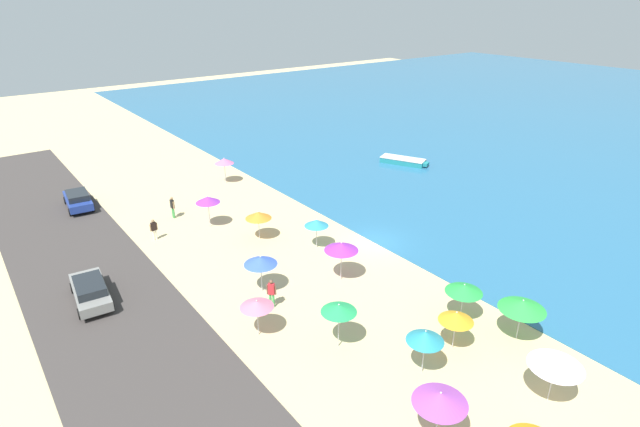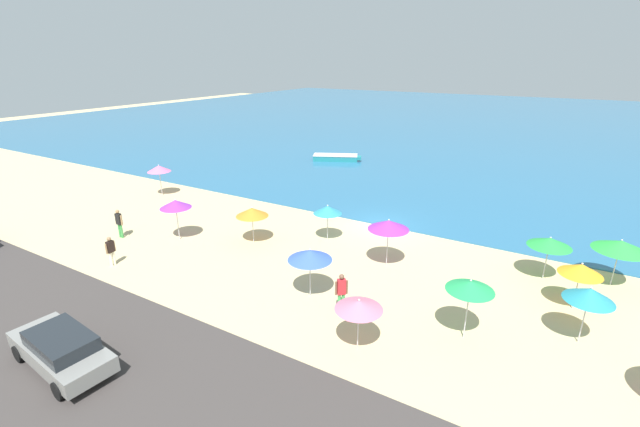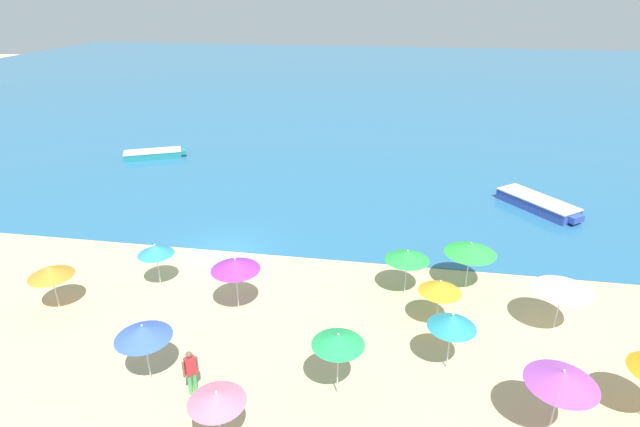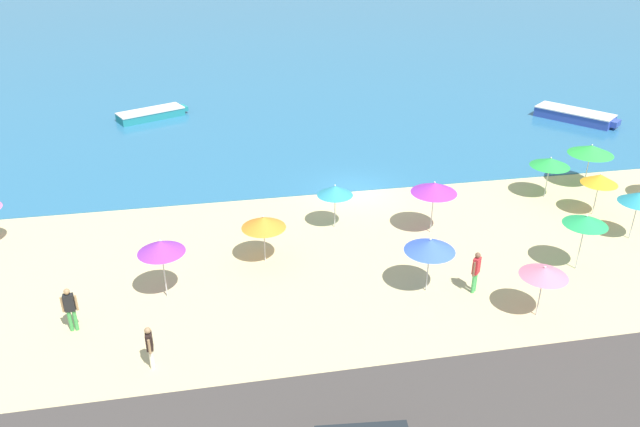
% 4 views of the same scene
% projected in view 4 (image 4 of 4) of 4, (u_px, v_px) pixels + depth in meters
% --- Properties ---
extents(ground_plane, '(160.00, 160.00, 0.00)m').
position_uv_depth(ground_plane, '(355.00, 191.00, 33.89)').
color(ground_plane, '#CFB985').
extents(sea, '(150.00, 110.00, 0.05)m').
position_uv_depth(sea, '(258.00, 19.00, 82.11)').
color(sea, '#296691').
rests_on(sea, ground_plane).
extents(beach_umbrella_0, '(1.83, 1.83, 2.59)m').
position_uv_depth(beach_umbrella_0, '(586.00, 221.00, 25.80)').
color(beach_umbrella_0, '#B2B2B7').
rests_on(beach_umbrella_0, ground_plane).
extents(beach_umbrella_1, '(1.85, 1.85, 2.59)m').
position_uv_depth(beach_umbrella_1, '(161.00, 247.00, 23.96)').
color(beach_umbrella_1, '#B2B2B7').
rests_on(beach_umbrella_1, ground_plane).
extents(beach_umbrella_3, '(1.92, 1.92, 2.24)m').
position_uv_depth(beach_umbrella_3, '(264.00, 222.00, 26.54)').
color(beach_umbrella_3, '#B2B2B7').
rests_on(beach_umbrella_3, ground_plane).
extents(beach_umbrella_4, '(1.80, 1.80, 2.45)m').
position_uv_depth(beach_umbrella_4, '(639.00, 197.00, 28.28)').
color(beach_umbrella_4, '#B2B2B7').
rests_on(beach_umbrella_4, ground_plane).
extents(beach_umbrella_6, '(2.40, 2.40, 2.43)m').
position_uv_depth(beach_umbrella_6, '(591.00, 150.00, 33.68)').
color(beach_umbrella_6, '#B2B2B7').
rests_on(beach_umbrella_6, ground_plane).
extents(beach_umbrella_7, '(2.15, 2.15, 2.64)m').
position_uv_depth(beach_umbrella_7, '(434.00, 188.00, 28.74)').
color(beach_umbrella_7, '#B2B2B7').
rests_on(beach_umbrella_7, ground_plane).
extents(beach_umbrella_8, '(1.77, 1.77, 2.24)m').
position_uv_depth(beach_umbrella_8, '(600.00, 179.00, 30.60)').
color(beach_umbrella_8, '#B2B2B7').
rests_on(beach_umbrella_8, ground_plane).
extents(beach_umbrella_9, '(1.80, 1.80, 2.19)m').
position_uv_depth(beach_umbrella_9, '(544.00, 272.00, 22.97)').
color(beach_umbrella_9, '#B2B2B7').
rests_on(beach_umbrella_9, ground_plane).
extents(beach_umbrella_10, '(2.04, 2.04, 2.28)m').
position_uv_depth(beach_umbrella_10, '(550.00, 162.00, 32.41)').
color(beach_umbrella_10, '#B2B2B7').
rests_on(beach_umbrella_10, ground_plane).
extents(beach_umbrella_13, '(2.03, 2.03, 2.41)m').
position_uv_depth(beach_umbrella_13, '(430.00, 245.00, 24.40)').
color(beach_umbrella_13, '#B2B2B7').
rests_on(beach_umbrella_13, ground_plane).
extents(beach_umbrella_14, '(1.72, 1.72, 2.25)m').
position_uv_depth(beach_umbrella_14, '(335.00, 191.00, 29.37)').
color(beach_umbrella_14, '#B2B2B7').
rests_on(beach_umbrella_14, ground_plane).
extents(bather_0, '(0.24, 0.57, 1.65)m').
position_uv_depth(bather_0, '(150.00, 345.00, 20.79)').
color(bather_0, white).
rests_on(bather_0, ground_plane).
extents(bather_1, '(0.43, 0.43, 1.82)m').
position_uv_depth(bather_1, '(476.00, 270.00, 24.80)').
color(bather_1, green).
rests_on(bather_1, ground_plane).
extents(bather_2, '(0.57, 0.23, 1.81)m').
position_uv_depth(bather_2, '(70.00, 307.00, 22.56)').
color(bather_2, '#3B9447').
rests_on(bather_2, ground_plane).
extents(skiff_nearshore, '(5.12, 3.44, 0.62)m').
position_uv_depth(skiff_nearshore, '(152.00, 114.00, 44.90)').
color(skiff_nearshore, teal).
rests_on(skiff_nearshore, sea).
extents(skiff_offshore, '(4.74, 5.32, 0.74)m').
position_uv_depth(skiff_offshore, '(575.00, 116.00, 44.39)').
color(skiff_offshore, '#3349A3').
rests_on(skiff_offshore, sea).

